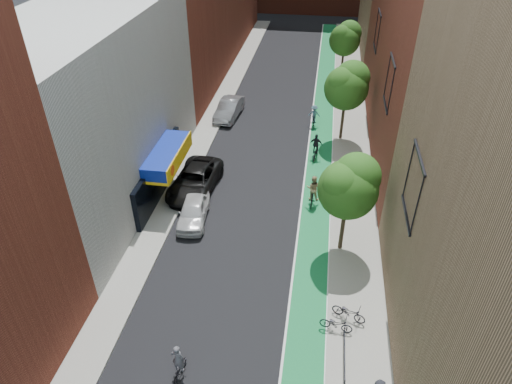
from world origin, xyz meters
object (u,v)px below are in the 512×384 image
at_px(parked_car_black, 195,180).
at_px(cyclist_lane_far, 314,117).
at_px(parked_car_white, 193,211).
at_px(cyclist_lane_near, 313,192).
at_px(cyclist_lead, 179,367).
at_px(cyclist_lane_mid, 316,150).
at_px(parked_car_silver, 229,109).

height_order(parked_car_black, cyclist_lane_far, cyclist_lane_far).
bearing_deg(parked_car_white, cyclist_lane_far, 58.77).
xyz_separation_m(cyclist_lane_near, cyclist_lane_far, (-0.49, 11.82, -0.11)).
distance_m(parked_car_black, cyclist_lead, 14.72).
bearing_deg(cyclist_lead, cyclist_lane_near, -104.07).
distance_m(cyclist_lead, cyclist_lane_far, 26.27).
bearing_deg(cyclist_lane_near, parked_car_white, 25.67).
bearing_deg(cyclist_lead, cyclist_lane_far, -94.06).
bearing_deg(cyclist_lane_mid, cyclist_lane_far, -76.55).
bearing_deg(parked_car_black, cyclist_lane_far, 59.69).
height_order(parked_car_white, cyclist_lane_mid, cyclist_lane_mid).
distance_m(cyclist_lane_near, cyclist_lane_mid, 6.21).
bearing_deg(parked_car_white, cyclist_lane_near, 15.55).
bearing_deg(cyclist_lane_far, parked_car_white, 63.66).
relative_size(parked_car_black, parked_car_silver, 1.22).
relative_size(parked_car_white, parked_car_silver, 0.88).
height_order(cyclist_lane_near, cyclist_lane_mid, cyclist_lane_near).
relative_size(cyclist_lane_near, cyclist_lane_mid, 1.08).
bearing_deg(cyclist_lane_far, cyclist_lane_near, 91.47).
distance_m(parked_car_white, cyclist_lane_near, 8.07).
bearing_deg(parked_car_black, cyclist_lead, -73.85).
relative_size(parked_car_white, parked_car_black, 0.72).
relative_size(parked_car_black, cyclist_lane_near, 2.73).
bearing_deg(parked_car_black, parked_car_white, -72.64).
distance_m(cyclist_lane_near, cyclist_lane_far, 11.84).
height_order(parked_car_silver, cyclist_lane_mid, cyclist_lane_mid).
bearing_deg(cyclist_lane_mid, parked_car_silver, -27.97).
bearing_deg(parked_car_silver, cyclist_lane_mid, -31.71).
xyz_separation_m(cyclist_lead, cyclist_lane_near, (5.19, 14.02, 0.27)).
bearing_deg(cyclist_lane_mid, parked_car_black, 44.58).
bearing_deg(parked_car_white, parked_car_silver, 87.14).
bearing_deg(cyclist_lane_near, parked_car_black, 1.82).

